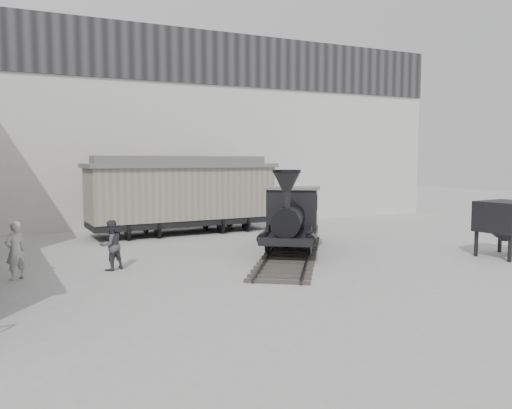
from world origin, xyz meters
name	(u,v)px	position (x,y,z in m)	size (l,w,h in m)	color
ground	(301,277)	(0.00, 0.00, 0.00)	(90.00, 90.00, 0.00)	#9E9E9B
north_wall	(176,128)	(0.00, 14.98, 5.55)	(34.00, 2.51, 11.00)	silver
locomotive	(292,223)	(1.72, 3.90, 1.21)	(6.74, 8.87, 3.28)	#3A362F
boxcar	(183,193)	(-0.76, 10.95, 2.05)	(9.77, 3.73, 3.92)	black
visitor_a	(15,251)	(-8.23, 3.32, 0.91)	(0.66, 0.43, 1.82)	#AFAFA6
visitor_b	(111,245)	(-5.34, 3.55, 0.85)	(0.83, 0.64, 1.70)	#44454A
coal_hopper	(506,221)	(8.77, -0.21, 1.40)	(2.19, 1.90, 2.14)	black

